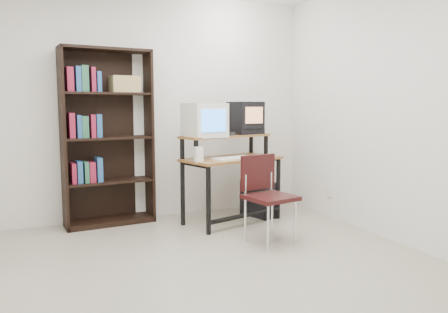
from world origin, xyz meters
name	(u,v)px	position (x,y,z in m)	size (l,w,h in m)	color
floor	(205,277)	(0.00, 0.00, -0.01)	(4.00, 4.00, 0.01)	#A8A18B
back_wall	(145,107)	(0.00, 2.00, 1.30)	(4.00, 0.01, 2.60)	silver
front_wall	(422,109)	(0.00, -2.00, 1.30)	(4.00, 0.01, 2.60)	silver
right_wall	(409,107)	(2.00, 0.00, 1.30)	(0.01, 4.00, 2.60)	silver
computer_desk	(231,163)	(0.83, 1.41, 0.68)	(1.21, 0.83, 0.98)	#976231
crt_monitor	(205,120)	(0.53, 1.42, 1.15)	(0.45, 0.45, 0.37)	silver
vcr	(246,132)	(1.09, 1.56, 1.01)	(0.36, 0.26, 0.08)	black
crt_tv	(246,115)	(1.09, 1.57, 1.20)	(0.38, 0.38, 0.31)	black
cd_spindle	(231,134)	(0.84, 1.43, 0.99)	(0.12, 0.12, 0.05)	#26262B
keyboard	(234,159)	(0.80, 1.25, 0.74)	(0.47, 0.21, 0.04)	silver
mousepad	(257,158)	(1.13, 1.36, 0.72)	(0.22, 0.18, 0.01)	black
mouse	(258,156)	(1.14, 1.34, 0.74)	(0.10, 0.06, 0.03)	white
desk_speaker	(199,155)	(0.37, 1.19, 0.80)	(0.08, 0.07, 0.17)	silver
pc_tower	(259,199)	(1.23, 1.50, 0.21)	(0.20, 0.45, 0.42)	black
school_chair	(266,189)	(0.84, 0.59, 0.52)	(0.50, 0.50, 0.84)	black
bookshelf	(107,136)	(-0.46, 1.86, 0.98)	(0.99, 0.41, 1.92)	black
wall_outlet	(329,192)	(1.99, 1.15, 0.30)	(0.02, 0.08, 0.12)	beige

